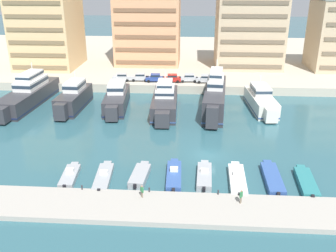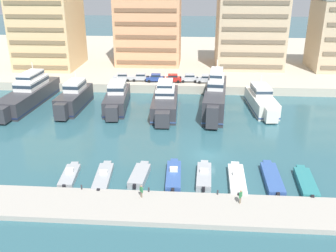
{
  "view_description": "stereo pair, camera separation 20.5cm",
  "coord_description": "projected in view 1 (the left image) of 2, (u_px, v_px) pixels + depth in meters",
  "views": [
    {
      "loc": [
        -2.42,
        -49.32,
        24.37
      ],
      "look_at": [
        -6.07,
        4.64,
        2.5
      ],
      "focal_mm": 40.0,
      "sensor_mm": 36.0,
      "label": 1
    },
    {
      "loc": [
        -2.22,
        -49.31,
        24.37
      ],
      "look_at": [
        -6.07,
        4.64,
        2.5
      ],
      "focal_mm": 40.0,
      "sensor_mm": 36.0,
      "label": 2
    }
  ],
  "objects": [
    {
      "name": "ground_plane",
      "position": [
        207.0,
        155.0,
        54.61
      ],
      "size": [
        400.0,
        400.0,
        0.0
      ],
      "primitive_type": "plane",
      "color": "#2D5B66"
    },
    {
      "name": "motorboat_blue_center_left",
      "position": [
        174.0,
        175.0,
        48.04
      ],
      "size": [
        2.08,
        8.06,
        1.48
      ],
      "color": "#33569E",
      "rests_on": "ground"
    },
    {
      "name": "motorboat_white_center_right",
      "position": [
        237.0,
        179.0,
        47.21
      ],
      "size": [
        2.19,
        8.3,
        1.32
      ],
      "color": "white",
      "rests_on": "ground"
    },
    {
      "name": "motorboat_grey_center",
      "position": [
        204.0,
        176.0,
        48.0
      ],
      "size": [
        2.05,
        7.38,
        1.28
      ],
      "color": "#9EA3A8",
      "rests_on": "ground"
    },
    {
      "name": "yacht_charcoal_center",
      "position": [
        215.0,
        96.0,
        71.97
      ],
      "size": [
        5.49,
        21.99,
        9.28
      ],
      "color": "#333338",
      "rests_on": "ground"
    },
    {
      "name": "motorboat_grey_left",
      "position": [
        104.0,
        177.0,
        47.89
      ],
      "size": [
        2.35,
        7.72,
        1.11
      ],
      "color": "#9EA3A8",
      "rests_on": "ground"
    },
    {
      "name": "car_silver_left",
      "position": [
        140.0,
        77.0,
        85.2
      ],
      "size": [
        4.17,
        2.06,
        1.8
      ],
      "color": "#B7BCC1",
      "rests_on": "quay_promenade"
    },
    {
      "name": "yacht_charcoal_center_left",
      "position": [
        165.0,
        101.0,
        71.38
      ],
      "size": [
        4.99,
        18.32,
        7.41
      ],
      "color": "#333338",
      "rests_on": "ground"
    },
    {
      "name": "bollard_west_mid",
      "position": [
        149.0,
        189.0,
        44.02
      ],
      "size": [
        0.2,
        0.2,
        0.61
      ],
      "color": "#2D2D33",
      "rests_on": "pier_dock"
    },
    {
      "name": "pedestrian_near_edge",
      "position": [
        241.0,
        195.0,
        41.6
      ],
      "size": [
        0.43,
        0.57,
        1.67
      ],
      "color": "#7A6B56",
      "rests_on": "pier_dock"
    },
    {
      "name": "quay_promenade",
      "position": [
        201.0,
        58.0,
        114.19
      ],
      "size": [
        180.0,
        70.0,
        1.88
      ],
      "primitive_type": "cube",
      "color": "#BCB29E",
      "rests_on": "ground"
    },
    {
      "name": "motorboat_blue_mid_right",
      "position": [
        272.0,
        178.0,
        47.51
      ],
      "size": [
        2.12,
        8.67,
        0.87
      ],
      "color": "#33569E",
      "rests_on": "ground"
    },
    {
      "name": "apartment_block_left",
      "position": [
        148.0,
        13.0,
        97.77
      ],
      "size": [
        17.14,
        12.63,
        28.2
      ],
      "color": "tan",
      "rests_on": "quay_promenade"
    },
    {
      "name": "apartment_block_mid_left",
      "position": [
        249.0,
        30.0,
        97.05
      ],
      "size": [
        16.96,
        16.37,
        20.48
      ],
      "color": "#C6AD89",
      "rests_on": "quay_promenade"
    },
    {
      "name": "bollard_west",
      "position": [
        82.0,
        187.0,
        44.52
      ],
      "size": [
        0.2,
        0.2,
        0.61
      ],
      "color": "#2D2D33",
      "rests_on": "pier_dock"
    },
    {
      "name": "yacht_charcoal_mid_left",
      "position": [
        117.0,
        98.0,
        73.24
      ],
      "size": [
        5.1,
        16.52,
        6.61
      ],
      "color": "#333338",
      "rests_on": "ground"
    },
    {
      "name": "motorboat_teal_right",
      "position": [
        306.0,
        182.0,
        46.64
      ],
      "size": [
        2.43,
        7.9,
        0.86
      ],
      "color": "teal",
      "rests_on": "ground"
    },
    {
      "name": "yacht_charcoal_left",
      "position": [
        74.0,
        98.0,
        72.77
      ],
      "size": [
        4.29,
        15.2,
        7.04
      ],
      "color": "#333338",
      "rests_on": "ground"
    },
    {
      "name": "car_red_center_left",
      "position": [
        172.0,
        78.0,
        84.25
      ],
      "size": [
        4.22,
        2.17,
        1.8
      ],
      "color": "red",
      "rests_on": "quay_promenade"
    },
    {
      "name": "apartment_block_far_left",
      "position": [
        46.0,
        18.0,
        94.92
      ],
      "size": [
        15.15,
        16.3,
        26.54
      ],
      "color": "#E0BC84",
      "rests_on": "quay_promenade"
    },
    {
      "name": "yacht_ivory_center_right",
      "position": [
        261.0,
        101.0,
        72.54
      ],
      "size": [
        5.0,
        16.2,
        6.25
      ],
      "color": "silver",
      "rests_on": "ground"
    },
    {
      "name": "motorboat_grey_mid_left",
      "position": [
        140.0,
        175.0,
        48.05
      ],
      "size": [
        2.35,
        6.44,
        0.95
      ],
      "color": "#9EA3A8",
      "rests_on": "ground"
    },
    {
      "name": "pier_dock",
      "position": [
        211.0,
        210.0,
        41.22
      ],
      "size": [
        120.0,
        6.1,
        0.61
      ],
      "primitive_type": "cube",
      "color": "#A8A399",
      "rests_on": "ground"
    },
    {
      "name": "motorboat_grey_far_left",
      "position": [
        70.0,
        175.0,
        48.21
      ],
      "size": [
        2.3,
        6.56,
        1.28
      ],
      "color": "#9EA3A8",
      "rests_on": "ground"
    },
    {
      "name": "car_silver_far_left",
      "position": [
        122.0,
        77.0,
        85.14
      ],
      "size": [
        4.23,
        2.2,
        1.8
      ],
      "color": "#B7BCC1",
      "rests_on": "quay_promenade"
    },
    {
      "name": "car_silver_center_right",
      "position": [
        205.0,
        79.0,
        83.69
      ],
      "size": [
        4.1,
        1.92,
        1.8
      ],
      "color": "#B7BCC1",
      "rests_on": "quay_promenade"
    },
    {
      "name": "bollard_east_mid",
      "position": [
        218.0,
        192.0,
        43.51
      ],
      "size": [
        0.2,
        0.2,
        0.61
      ],
      "color": "#2D2D33",
      "rests_on": "pier_dock"
    },
    {
      "name": "car_blue_mid_left",
      "position": [
        155.0,
        77.0,
        84.59
      ],
      "size": [
        4.18,
        2.1,
        1.8
      ],
      "color": "#28428E",
      "rests_on": "quay_promenade"
    },
    {
      "name": "car_silver_center",
      "position": [
        189.0,
        78.0,
        84.46
      ],
      "size": [
        4.19,
        2.11,
        1.8
      ],
      "color": "#B7BCC1",
      "rests_on": "quay_promenade"
    },
    {
      "name": "pedestrian_mid_deck",
      "position": [
        142.0,
        190.0,
        42.71
      ],
      "size": [
        0.43,
        0.48,
        1.55
      ],
      "color": "#7A6B56",
      "rests_on": "pier_dock"
    },
    {
      "name": "yacht_charcoal_far_left",
      "position": [
        29.0,
        94.0,
        75.17
      ],
      "size": [
        5.97,
        22.98,
        8.01
      ],
      "color": "#333338",
      "rests_on": "ground"
    }
  ]
}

